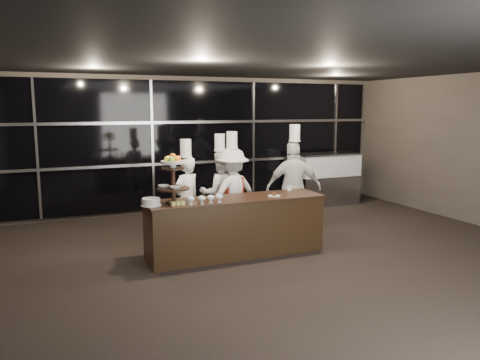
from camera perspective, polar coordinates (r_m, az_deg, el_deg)
name	(u,v)px	position (r m, az deg, el deg)	size (l,w,h in m)	color
room	(327,171)	(6.20, 10.52, 1.04)	(10.00, 10.00, 10.00)	black
window_wall	(205,144)	(10.65, -4.33, 4.40)	(8.60, 0.10, 2.80)	black
buffet_counter	(236,226)	(7.44, -0.51, -5.64)	(2.84, 0.74, 0.92)	black
display_stand	(173,175)	(6.95, -8.16, 0.59)	(0.48, 0.48, 0.74)	black
compotes	(206,198)	(6.92, -4.20, -2.21)	(0.56, 0.11, 0.12)	silver
layer_cake	(151,202)	(6.88, -10.78, -2.65)	(0.30, 0.30, 0.11)	white
pastry_squares	(177,203)	(6.86, -7.64, -2.82)	(0.20, 0.13, 0.05)	#E3D36F
small_plate	(274,195)	(7.50, 4.18, -1.86)	(0.20, 0.20, 0.05)	white
chef_cup	(290,188)	(8.02, 6.07, -1.04)	(0.08, 0.08, 0.07)	white
display_case	(326,176)	(11.43, 10.47, 0.47)	(1.56, 0.68, 1.24)	#A5A5AA
chef_a	(187,198)	(8.10, -6.54, -2.18)	(0.65, 0.56, 1.80)	white
chef_b	(220,192)	(8.49, -2.43, -1.53)	(0.83, 0.68, 1.86)	white
chef_c	(232,193)	(8.37, -0.97, -1.54)	(1.16, 0.85, 1.91)	silver
chef_d	(294,187)	(8.61, 6.56, -0.89)	(1.09, 0.72, 2.02)	silver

